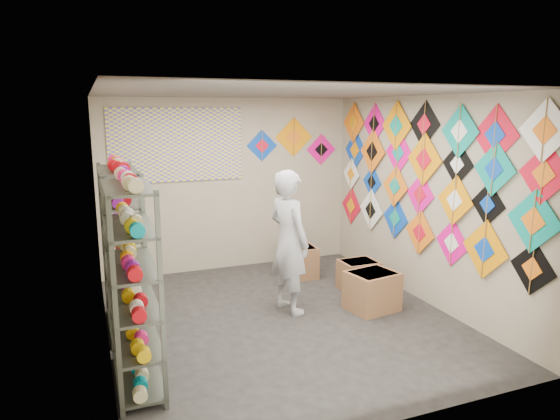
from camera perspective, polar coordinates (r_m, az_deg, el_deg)
name	(u,v)px	position (r m, az deg, el deg)	size (l,w,h in m)	color
ground	(281,319)	(6.25, 0.15, -12.36)	(4.50, 4.50, 0.00)	black
room_walls	(281,186)	(5.79, 0.16, 2.73)	(4.50, 4.50, 4.50)	tan
shelf_rack_front	(133,286)	(4.75, -16.46, -8.33)	(0.40, 1.10, 1.90)	#4C5147
shelf_rack_back	(122,249)	(5.99, -17.60, -4.32)	(0.40, 1.10, 1.90)	#4C5147
string_spools	(126,257)	(5.34, -17.16, -5.12)	(0.12, 2.36, 0.12)	#FF1E77
kite_wall_display	(422,175)	(6.77, 15.92, 3.82)	(0.06, 4.30, 2.03)	black
back_wall_kites	(293,143)	(8.22, 1.55, 7.65)	(1.57, 0.02, 0.80)	#0B44BE
poster	(177,145)	(7.68, -11.68, 7.29)	(2.00, 0.01, 1.10)	#6D53B5
shopkeeper	(289,242)	(6.22, 1.01, -3.64)	(0.60, 0.75, 1.81)	silver
carton_a	(372,291)	(6.55, 10.48, -9.08)	(0.60, 0.50, 0.50)	brown
carton_b	(358,275)	(7.23, 8.96, -7.38)	(0.51, 0.42, 0.42)	brown
carton_c	(298,261)	(7.69, 2.06, -5.85)	(0.50, 0.55, 0.48)	brown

